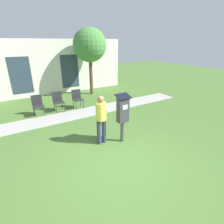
{
  "coord_description": "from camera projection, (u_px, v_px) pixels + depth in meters",
  "views": [
    {
      "loc": [
        -2.15,
        -3.1,
        3.04
      ],
      "look_at": [
        0.42,
        1.1,
        1.05
      ],
      "focal_mm": 28.0,
      "sensor_mm": 36.0,
      "label": 1
    }
  ],
  "objects": [
    {
      "name": "outdoor_chair_left",
      "position": [
        38.0,
        104.0,
        7.6
      ],
      "size": [
        0.44,
        0.44,
        0.9
      ],
      "rotation": [
        0.0,
        0.0,
        -0.18
      ],
      "color": "#262628",
      "rests_on": "ground"
    },
    {
      "name": "outdoor_chair_right",
      "position": [
        77.0,
        97.0,
        8.46
      ],
      "size": [
        0.44,
        0.44,
        0.9
      ],
      "rotation": [
        0.0,
        0.0,
        -0.39
      ],
      "color": "#262628",
      "rests_on": "ground"
    },
    {
      "name": "tree",
      "position": [
        90.0,
        45.0,
        9.91
      ],
      "size": [
        1.9,
        1.9,
        3.82
      ],
      "color": "brown",
      "rests_on": "ground"
    },
    {
      "name": "ground_plane",
      "position": [
        120.0,
        165.0,
        4.63
      ],
      "size": [
        40.0,
        40.0,
        0.0
      ],
      "primitive_type": "plane",
      "color": "#476B2D"
    },
    {
      "name": "outdoor_chair_middle",
      "position": [
        58.0,
        100.0,
        8.1
      ],
      "size": [
        0.44,
        0.44,
        0.9
      ],
      "rotation": [
        0.0,
        0.0,
        -0.22
      ],
      "color": "#262628",
      "rests_on": "ground"
    },
    {
      "name": "sidewalk",
      "position": [
        71.0,
        115.0,
        7.72
      ],
      "size": [
        12.0,
        1.1,
        0.02
      ],
      "color": "#A3A099",
      "rests_on": "ground"
    },
    {
      "name": "person_standing",
      "position": [
        101.0,
        116.0,
        5.31
      ],
      "size": [
        0.32,
        0.32,
        1.58
      ],
      "rotation": [
        0.0,
        0.0,
        0.4
      ],
      "color": "#333851",
      "rests_on": "ground"
    },
    {
      "name": "building_facade",
      "position": [
        46.0,
        68.0,
        10.28
      ],
      "size": [
        10.0,
        0.26,
        3.2
      ],
      "color": "silver",
      "rests_on": "ground"
    },
    {
      "name": "parking_meter",
      "position": [
        123.0,
        112.0,
        5.38
      ],
      "size": [
        0.44,
        0.31,
        1.59
      ],
      "color": "#4C4C4C",
      "rests_on": "ground"
    }
  ]
}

